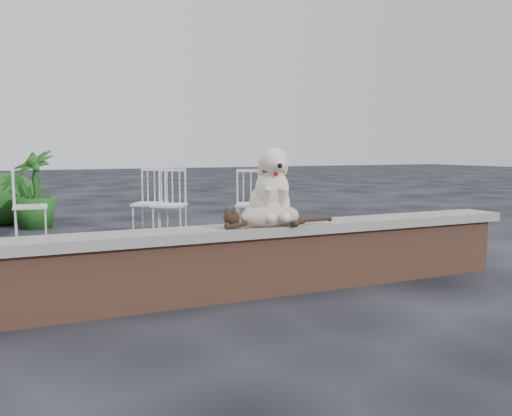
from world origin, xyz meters
name	(u,v)px	position (x,y,z in m)	size (l,w,h in m)	color
ground	(193,302)	(0.00, 0.00, 0.00)	(60.00, 60.00, 0.00)	black
brick_wall	(193,271)	(0.00, 0.00, 0.25)	(6.00, 0.30, 0.50)	brown
capstone	(192,235)	(0.00, 0.00, 0.54)	(6.20, 0.40, 0.08)	slate
dog	(270,185)	(0.69, 0.04, 0.90)	(0.42, 0.56, 0.65)	beige
cat	(269,215)	(0.61, -0.11, 0.67)	(1.11, 0.27, 0.19)	tan
chair_d	(170,204)	(0.71, 3.09, 0.47)	(0.56, 0.56, 0.94)	white
chair_c	(252,203)	(1.75, 2.71, 0.47)	(0.56, 0.56, 0.94)	white
chair_b	(150,203)	(0.52, 3.38, 0.47)	(0.56, 0.56, 0.94)	white
chair_e	(30,205)	(-1.00, 3.70, 0.47)	(0.56, 0.56, 0.94)	white
potted_plant_b	(34,190)	(-0.88, 4.93, 0.59)	(0.66, 0.66, 1.18)	#1D4112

